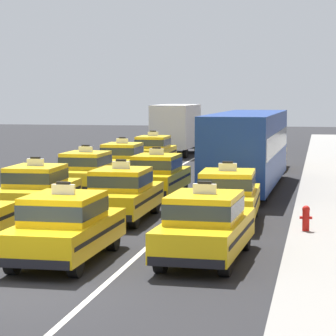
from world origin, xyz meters
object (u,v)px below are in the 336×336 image
Objects in this scene: taxi_left_third at (87,171)px; taxi_center_third at (157,175)px; taxi_center_nearest at (65,226)px; taxi_right_fourth at (266,153)px; fire_hydrant at (306,217)px; taxi_right_nearest at (205,225)px; box_truck_left_sixth at (178,128)px; bus_right_third at (248,146)px; taxi_center_second at (122,193)px; taxi_left_fourth at (123,160)px; taxi_left_fifth at (153,150)px; taxi_right_second at (228,196)px; taxi_left_second at (37,189)px.

taxi_left_third and taxi_center_third have the same top height.
taxi_right_fourth is at bearing 82.49° from taxi_center_nearest.
taxi_center_third reaches higher than fire_hydrant.
taxi_right_fourth is at bearing 97.12° from fire_hydrant.
taxi_center_third is 0.99× the size of taxi_right_nearest.
taxi_center_nearest is (3.12, -32.91, -0.90)m from box_truck_left_sixth.
fire_hydrant is (2.62, -10.58, -1.27)m from bus_right_third.
taxi_center_third is 11.95m from taxi_right_nearest.
taxi_right_nearest is 6.35× the size of fire_hydrant.
taxi_right_nearest is at bearing -78.73° from box_truck_left_sixth.
box_truck_left_sixth is 1.52× the size of taxi_right_fourth.
taxi_left_third is at bearing -90.64° from box_truck_left_sixth.
taxi_center_nearest is at bearing -75.50° from taxi_left_third.
taxi_center_nearest is 0.99× the size of taxi_right_nearest.
taxi_left_third is 1.00× the size of taxi_center_third.
taxi_left_fourth is at bearing 104.00° from taxi_center_second.
taxi_center_second is 6.25× the size of fire_hydrant.
taxi_left_fifth is 22.08m from fire_hydrant.
taxi_right_second is at bearing -71.30° from taxi_left_fifth.
taxi_center_third is (-0.04, 5.77, 0.00)m from taxi_center_second.
bus_right_third reaches higher than taxi_center_nearest.
taxi_left_fifth is at bearing -89.80° from box_truck_left_sixth.
taxi_right_fourth is 19.68m from fire_hydrant.
taxi_left_third is at bearing 134.78° from taxi_right_second.
taxi_left_third is 9.27m from taxi_right_second.
taxi_right_fourth is (-0.11, 23.40, 0.00)m from taxi_right_nearest.
box_truck_left_sixth is 0.62× the size of bus_right_third.
taxi_left_second and taxi_right_nearest have the same top height.
taxi_center_nearest is 15.52m from bus_right_third.
bus_right_third reaches higher than taxi_left_third.
taxi_left_second is 11.71m from taxi_left_fourth.
taxi_center_second is 0.98× the size of taxi_right_nearest.
box_truck_left_sixth is at bearing 103.36° from taxi_right_second.
taxi_right_nearest is 23.40m from taxi_right_fourth.
taxi_right_second is at bearing 63.35° from taxi_center_nearest.
taxi_left_fifth is 19.59m from taxi_right_second.
box_truck_left_sixth is 18.74m from bus_right_third.
taxi_right_second is (6.28, -18.56, 0.00)m from taxi_left_fifth.
taxi_left_fifth and taxi_right_second have the same top height.
taxi_right_second is at bearing -0.67° from taxi_center_second.
taxi_center_second is (2.91, -26.52, -0.90)m from box_truck_left_sixth.
bus_right_third is (-0.29, 14.46, 0.94)m from taxi_right_nearest.
taxi_left_fifth is 6.32m from taxi_right_fourth.
taxi_center_nearest is (3.09, -24.91, 0.00)m from taxi_left_fifth.
taxi_center_third is 9.56m from fire_hydrant.
fire_hydrant is at bearing -76.07° from bus_right_third.
taxi_right_nearest is at bearing -61.44° from taxi_left_third.
taxi_right_second is 8.90m from bus_right_third.
taxi_center_second is 9.42m from bus_right_third.
taxi_left_fifth is at bearing 98.86° from taxi_center_second.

